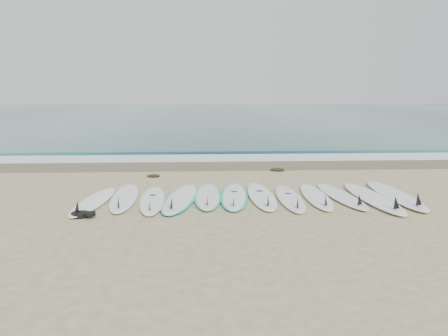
{
  "coord_description": "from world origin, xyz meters",
  "views": [
    {
      "loc": [
        -0.96,
        -8.86,
        2.26
      ],
      "look_at": [
        -0.44,
        1.49,
        0.4
      ],
      "focal_mm": 35.0,
      "sensor_mm": 36.0,
      "label": 1
    }
  ],
  "objects_px": {
    "surfboard_6": "(262,196)",
    "surfboard_11": "(396,195)",
    "leash_coil": "(82,214)",
    "surfboard_0": "(93,201)"
  },
  "relations": [
    {
      "from": "surfboard_11",
      "to": "leash_coil",
      "type": "xyz_separation_m",
      "value": [
        -6.27,
        -1.11,
        -0.01
      ]
    },
    {
      "from": "surfboard_6",
      "to": "surfboard_0",
      "type": "bearing_deg",
      "value": -175.35
    },
    {
      "from": "surfboard_11",
      "to": "surfboard_6",
      "type": "bearing_deg",
      "value": 178.48
    },
    {
      "from": "surfboard_6",
      "to": "leash_coil",
      "type": "bearing_deg",
      "value": -160.69
    },
    {
      "from": "surfboard_0",
      "to": "leash_coil",
      "type": "relative_size",
      "value": 5.34
    },
    {
      "from": "surfboard_11",
      "to": "leash_coil",
      "type": "distance_m",
      "value": 6.37
    },
    {
      "from": "surfboard_6",
      "to": "leash_coil",
      "type": "relative_size",
      "value": 5.52
    },
    {
      "from": "surfboard_6",
      "to": "surfboard_11",
      "type": "xyz_separation_m",
      "value": [
        2.86,
        -0.09,
        0.01
      ]
    },
    {
      "from": "surfboard_6",
      "to": "leash_coil",
      "type": "xyz_separation_m",
      "value": [
        -3.41,
        -1.2,
        -0.01
      ]
    },
    {
      "from": "surfboard_6",
      "to": "surfboard_11",
      "type": "distance_m",
      "value": 2.86
    }
  ]
}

